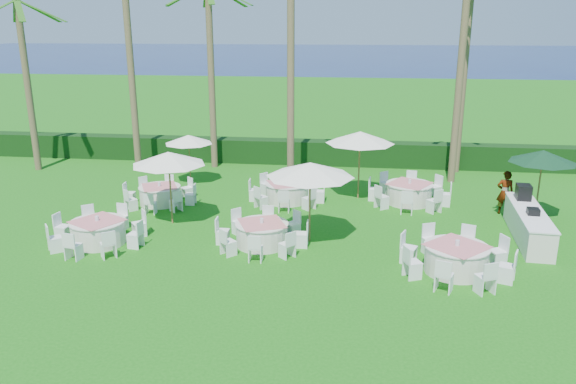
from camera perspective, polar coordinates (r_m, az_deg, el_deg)
name	(u,v)px	position (r m, az deg, el deg)	size (l,w,h in m)	color
ground	(240,254)	(17.70, -4.86, -6.28)	(120.00, 120.00, 0.00)	#156010
hedge	(289,152)	(28.83, 0.06, 4.13)	(34.00, 1.00, 1.20)	black
ocean	(344,58)	(118.16, 5.70, 13.35)	(260.00, 260.00, 0.00)	#070C49
banquet_table_a	(98,231)	(19.33, -18.72, -3.82)	(3.12, 3.12, 0.94)	silver
banquet_table_b	(262,233)	(18.20, -2.66, -4.22)	(3.00, 3.00, 0.92)	silver
banquet_table_c	(456,258)	(16.98, 16.70, -6.44)	(3.16, 3.16, 0.98)	silver
banquet_table_d	(160,194)	(22.88, -12.88, -0.25)	(2.88, 2.88, 0.88)	silver
banquet_table_e	(287,192)	(22.59, -0.12, 0.03)	(3.06, 3.06, 0.93)	silver
banquet_table_f	(409,193)	(22.91, 12.20, -0.06)	(3.25, 3.25, 0.98)	silver
umbrella_a	(169,158)	(20.01, -12.05, 3.37)	(2.61, 2.61, 2.63)	brown
umbrella_b	(310,170)	(17.87, 2.27, 2.29)	(2.84, 2.84, 2.68)	brown
umbrella_c	(189,139)	(25.11, -10.07, 5.29)	(2.12, 2.12, 2.22)	brown
umbrella_d	(360,137)	(22.69, 7.34, 5.52)	(2.77, 2.77, 2.78)	brown
umbrella_green	(543,156)	(21.98, 24.48, 3.31)	(2.37, 2.37, 2.59)	brown
buffet_table	(528,223)	(20.36, 23.21, -2.92)	(1.19, 4.30, 1.51)	silver
staff_person	(505,192)	(22.51, 21.18, -0.04)	(0.61, 0.40, 1.68)	gray
palm_a	(128,37)	(27.72, -15.90, 14.89)	(4.33, 4.31, 11.63)	brown
palm_b	(211,70)	(27.71, -7.82, 12.23)	(4.37, 4.26, 8.67)	brown
palm_c	(291,39)	(24.47, 0.29, 15.26)	(4.41, 4.08, 11.57)	brown
palm_d	(465,63)	(27.67, 17.52, 12.36)	(4.12, 4.40, 9.36)	brown
palm_e	(461,65)	(25.74, 17.16, 12.24)	(4.41, 4.09, 9.48)	brown
palm_f	(27,78)	(29.59, -25.01, 10.42)	(4.40, 4.11, 7.96)	brown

